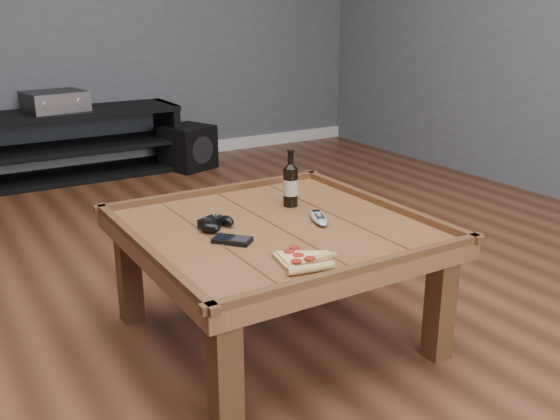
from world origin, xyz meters
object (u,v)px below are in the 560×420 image
coffee_table (276,241)px  remote_control (319,218)px  media_console (81,144)px  pizza_slice (300,260)px  beer_bottle (291,184)px  smartphone (232,240)px  av_receiver (55,101)px  game_console (182,153)px  subwoofer (188,147)px  game_controller (216,223)px

coffee_table → remote_control: (0.16, -0.04, 0.07)m
media_console → pizza_slice: 3.09m
beer_bottle → smartphone: 0.46m
smartphone → media_console: bearing=45.3°
av_receiver → game_console: size_ratio=1.89×
av_receiver → subwoofer: bearing=-19.0°
game_controller → smartphone: 0.15m
game_controller → remote_control: game_controller is taller
beer_bottle → game_console: size_ratio=0.97×
game_console → subwoofer: bearing=-102.3°
remote_control → game_console: (0.59, 2.72, -0.36)m
coffee_table → subwoofer: 2.71m
coffee_table → smartphone: coffee_table is taller
smartphone → av_receiver: 2.82m
beer_bottle → subwoofer: beer_bottle is taller
subwoofer → game_console: bearing=76.8°
coffee_table → smartphone: (-0.21, -0.07, 0.07)m
beer_bottle → game_controller: 0.39m
av_receiver → smartphone: bearing=-100.4°
beer_bottle → game_controller: bearing=-166.7°
pizza_slice → game_console: 3.16m
coffee_table → game_controller: 0.23m
media_console → smartphone: (-0.21, -2.82, 0.21)m
smartphone → game_console: 2.94m
beer_bottle → game_console: (0.59, 2.51, -0.44)m
game_controller → av_receiver: size_ratio=0.34×
subwoofer → av_receiver: bearing=151.1°
beer_bottle → pizza_slice: (-0.28, -0.50, -0.08)m
game_console → coffee_table: bearing=-123.9°
smartphone → remote_control: 0.37m
coffee_table → game_controller: bearing=157.2°
media_console → remote_control: media_console is taller
remote_control → subwoofer: (0.60, 2.63, -0.30)m
game_controller → smartphone: game_controller is taller
remote_control → av_receiver: bearing=119.0°
game_controller → game_console: 2.79m
pizza_slice → game_console: size_ratio=1.23×
pizza_slice → smartphone: 0.28m
game_console → smartphone: bearing=-127.5°
game_controller → pizza_slice: 0.42m
av_receiver → game_console: (0.90, -0.06, -0.46)m
remote_control → game_controller: bearing=-176.1°
pizza_slice → smartphone: bearing=121.4°
coffee_table → media_console: size_ratio=0.74×
coffee_table → pizza_slice: bearing=-108.6°
av_receiver → game_console: 1.02m
media_console → smartphone: media_console is taller
coffee_table → media_console: bearing=90.0°
beer_bottle → remote_control: 0.22m
coffee_table → av_receiver: size_ratio=2.35×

